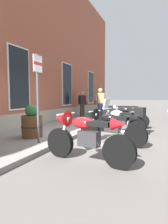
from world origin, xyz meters
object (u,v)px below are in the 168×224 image
motorcycle_red_sport (84,135)px  pedestrian_dark_jacket (82,102)px  motorcycle_black_naked (126,116)px  parking_sign (38,86)px  pedestrian_tan_coat (100,101)px  barrel_planter (32,124)px  motorcycle_silver_touring (122,119)px  motorcycle_black_sport (109,125)px

motorcycle_red_sport → pedestrian_dark_jacket: 8.28m
motorcycle_black_naked → parking_sign: (-4.30, 1.64, 1.17)m
pedestrian_tan_coat → parking_sign: parking_sign is taller
pedestrian_tan_coat → barrel_planter: size_ratio=1.71×
motorcycle_black_naked → barrel_planter: bearing=149.4°
pedestrian_tan_coat → parking_sign: (-6.21, -0.19, 0.56)m
motorcycle_red_sport → pedestrian_tan_coat: size_ratio=1.20×
pedestrian_dark_jacket → barrel_planter: size_ratio=1.55×
motorcycle_silver_touring → barrel_planter: 3.25m
motorcycle_black_naked → barrel_planter: 4.41m
motorcycle_black_sport → pedestrian_dark_jacket: 6.74m
pedestrian_dark_jacket → motorcycle_silver_touring: bearing=-141.5°
pedestrian_dark_jacket → parking_sign: 7.21m
motorcycle_black_sport → motorcycle_black_naked: size_ratio=1.07×
barrel_planter → motorcycle_black_sport: bearing=-74.4°
motorcycle_black_naked → motorcycle_black_sport: bearing=-179.6°
motorcycle_silver_touring → barrel_planter: motorcycle_silver_touring is taller
pedestrian_dark_jacket → motorcycle_black_sport: bearing=-150.6°
motorcycle_black_naked → barrel_planter: barrel_planter is taller
motorcycle_silver_touring → parking_sign: bearing=147.6°
motorcycle_black_sport → motorcycle_silver_touring: bearing=-2.9°
pedestrian_tan_coat → pedestrian_dark_jacket: size_ratio=1.10×
motorcycle_silver_touring → pedestrian_dark_jacket: (4.25, 3.38, 0.46)m
motorcycle_black_naked → barrel_planter: size_ratio=1.94×
motorcycle_silver_touring → motorcycle_red_sport: bearing=177.4°
parking_sign → barrel_planter: size_ratio=2.35×
pedestrian_dark_jacket → motorcycle_red_sport: bearing=-157.0°
parking_sign → barrel_planter: bearing=50.4°
pedestrian_tan_coat → pedestrian_dark_jacket: bearing=61.6°
motorcycle_red_sport → motorcycle_black_naked: bearing=-0.6°
motorcycle_black_naked → parking_sign: 4.75m
pedestrian_tan_coat → pedestrian_dark_jacket: pedestrian_tan_coat is taller
pedestrian_tan_coat → barrel_planter: pedestrian_tan_coat is taller
motorcycle_black_naked → parking_sign: parking_sign is taller
motorcycle_red_sport → pedestrian_tan_coat: (6.84, 1.78, 0.52)m
motorcycle_silver_touring → parking_sign: (-2.75, 1.74, 1.12)m
parking_sign → motorcycle_black_naked: bearing=-20.9°
motorcycle_silver_touring → pedestrian_dark_jacket: 5.45m
motorcycle_black_sport → pedestrian_tan_coat: size_ratio=1.21×
motorcycle_silver_touring → pedestrian_tan_coat: pedestrian_tan_coat is taller
motorcycle_red_sport → motorcycle_silver_touring: bearing=-2.6°
motorcycle_red_sport → pedestrian_dark_jacket: pedestrian_dark_jacket is taller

